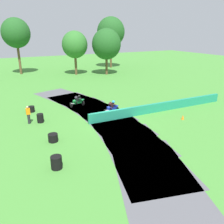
% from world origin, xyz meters
% --- Properties ---
extents(ground_plane, '(120.00, 120.00, 0.00)m').
position_xyz_m(ground_plane, '(0.00, 0.00, 0.00)').
color(ground_plane, '#428433').
extents(track_asphalt, '(7.90, 28.53, 0.01)m').
position_xyz_m(track_asphalt, '(-0.70, 0.02, 0.00)').
color(track_asphalt, '#515156').
rests_on(track_asphalt, ground).
extents(safety_barrier, '(15.89, 0.71, 0.90)m').
position_xyz_m(safety_barrier, '(5.80, -0.15, 0.45)').
color(safety_barrier, '#1E8466').
rests_on(safety_barrier, ground).
extents(motorcycle_lead_blue, '(1.68, 0.85, 1.42)m').
position_xyz_m(motorcycle_lead_blue, '(0.95, 1.43, 0.66)').
color(motorcycle_lead_blue, black).
rests_on(motorcycle_lead_blue, ground).
extents(motorcycle_chase_green, '(1.68, 0.93, 1.43)m').
position_xyz_m(motorcycle_chase_green, '(-1.28, 5.18, 0.63)').
color(motorcycle_chase_green, black).
rests_on(motorcycle_chase_green, ground).
extents(tire_stack_near, '(0.67, 0.67, 0.80)m').
position_xyz_m(tire_stack_near, '(-6.44, -5.52, 0.40)').
color(tire_stack_near, black).
rests_on(tire_stack_near, ground).
extents(tire_stack_mid_a, '(0.72, 0.72, 0.60)m').
position_xyz_m(tire_stack_mid_a, '(-5.76, -1.90, 0.30)').
color(tire_stack_mid_a, black).
rests_on(tire_stack_mid_a, ground).
extents(tire_stack_mid_b, '(0.58, 0.58, 0.80)m').
position_xyz_m(tire_stack_mid_b, '(-5.84, 2.40, 0.40)').
color(tire_stack_mid_b, black).
rests_on(tire_stack_mid_b, ground).
extents(tire_stack_far, '(0.63, 0.63, 0.60)m').
position_xyz_m(tire_stack_far, '(-6.09, 5.70, 0.30)').
color(tire_stack_far, black).
rests_on(tire_stack_far, ground).
extents(track_marshal, '(0.34, 0.24, 1.63)m').
position_xyz_m(track_marshal, '(-6.78, 2.59, 0.82)').
color(track_marshal, '#232328').
rests_on(track_marshal, ground).
extents(traffic_cone, '(0.28, 0.28, 0.44)m').
position_xyz_m(traffic_cone, '(6.03, -2.97, 0.22)').
color(traffic_cone, orange).
rests_on(traffic_cone, ground).
extents(tree_far_left, '(4.60, 4.60, 7.85)m').
position_xyz_m(tree_far_left, '(4.92, 23.77, 5.41)').
color(tree_far_left, brown).
rests_on(tree_far_left, ground).
extents(tree_far_right, '(5.92, 5.92, 10.69)m').
position_xyz_m(tree_far_right, '(14.81, 28.67, 7.56)').
color(tree_far_right, brown).
rests_on(tree_far_right, ground).
extents(tree_mid_rise, '(5.05, 5.05, 10.08)m').
position_xyz_m(tree_mid_rise, '(-4.23, 29.20, 7.40)').
color(tree_mid_rise, brown).
rests_on(tree_mid_rise, ground).
extents(tree_behind_barrier, '(5.25, 5.25, 8.27)m').
position_xyz_m(tree_behind_barrier, '(10.09, 21.28, 5.50)').
color(tree_behind_barrier, brown).
rests_on(tree_behind_barrier, ground).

